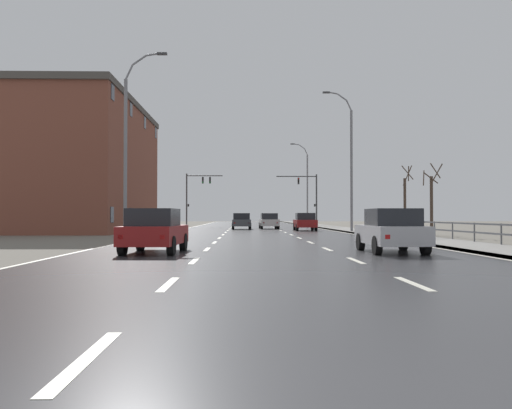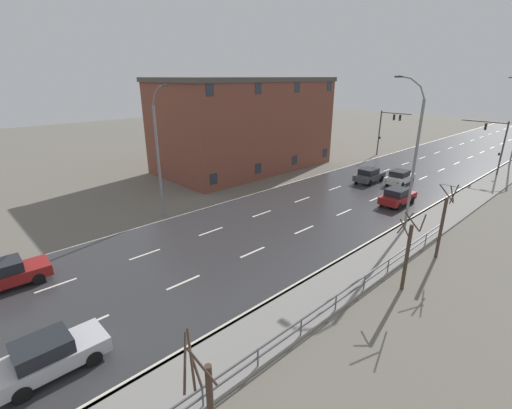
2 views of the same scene
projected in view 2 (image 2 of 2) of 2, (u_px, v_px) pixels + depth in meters
ground_plane at (369, 188)px, 37.74m from camera, size 160.00×160.00×0.12m
road_asphalt_strip at (418, 169)px, 45.46m from camera, size 14.00×120.00×0.03m
sidewalk_right at (493, 182)px, 39.68m from camera, size 3.00×120.00×0.12m
guardrail at (281, 339)px, 15.02m from camera, size 0.07×34.84×1.00m
street_lamp_midground at (413, 159)px, 25.59m from camera, size 2.37×0.24×11.20m
street_lamp_left_bank at (159, 156)px, 28.11m from camera, size 2.43×0.24×10.62m
traffic_signal_right at (496, 140)px, 41.31m from camera, size 4.96×0.36×6.35m
traffic_signal_left at (387, 126)px, 51.16m from camera, size 4.46×0.36×6.47m
car_far_right at (50, 355)px, 14.00m from camera, size 1.85×4.11×1.57m
car_near_left at (397, 196)px, 32.50m from camera, size 1.86×4.11×1.57m
car_mid_centre at (369, 175)px, 39.42m from camera, size 1.87×4.12×1.57m
car_near_right at (400, 177)px, 38.63m from camera, size 1.95×4.16×1.57m
car_far_left at (7, 274)px, 19.73m from camera, size 1.98×4.18×1.57m
brick_building at (244, 124)px, 44.36m from camera, size 11.79×21.43×11.01m
bare_tree_mid at (407, 253)px, 19.00m from camera, size 1.34×1.36×4.70m
bare_tree_far at (442, 225)px, 22.44m from camera, size 0.96×1.12×5.07m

